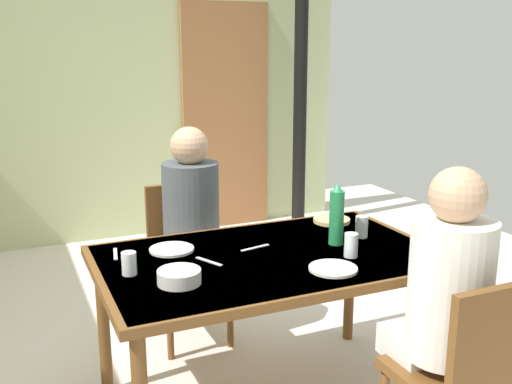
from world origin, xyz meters
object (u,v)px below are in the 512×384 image
at_px(chair_near_diner, 468,374).
at_px(serving_bowl_center, 179,277).
at_px(water_bottle_green_near, 337,216).
at_px(person_far_diner, 192,209).
at_px(chair_far_diner, 186,252).
at_px(person_near_diner, 447,285).
at_px(dining_table, 270,269).

relative_size(chair_near_diner, serving_bowl_center, 5.12).
bearing_deg(water_bottle_green_near, serving_bowl_center, -168.52).
xyz_separation_m(person_far_diner, serving_bowl_center, (-0.31, -0.83, -0.02)).
bearing_deg(person_far_diner, serving_bowl_center, 69.19).
height_order(chair_near_diner, water_bottle_green_near, water_bottle_green_near).
distance_m(chair_far_diner, person_near_diner, 1.60).
bearing_deg(water_bottle_green_near, person_far_diner, 126.06).
bearing_deg(water_bottle_green_near, chair_near_diner, -86.32).
relative_size(chair_near_diner, water_bottle_green_near, 3.03).
height_order(chair_far_diner, serving_bowl_center, chair_far_diner).
height_order(dining_table, person_far_diner, person_far_diner).
xyz_separation_m(person_far_diner, water_bottle_green_near, (0.48, -0.66, 0.08)).
bearing_deg(water_bottle_green_near, person_near_diner, -85.59).
height_order(chair_near_diner, chair_far_diner, same).
height_order(dining_table, serving_bowl_center, serving_bowl_center).
distance_m(chair_far_diner, person_far_diner, 0.31).
distance_m(dining_table, person_far_diner, 0.70).
distance_m(dining_table, serving_bowl_center, 0.49).
distance_m(person_near_diner, water_bottle_green_near, 0.69).
bearing_deg(person_near_diner, dining_table, 120.35).
relative_size(chair_near_diner, chair_far_diner, 1.00).
bearing_deg(dining_table, person_near_diner, -59.65).
distance_m(chair_near_diner, person_near_diner, 0.31).
distance_m(chair_far_diner, water_bottle_green_near, 1.01).
bearing_deg(person_near_diner, chair_near_diner, -90.00).
bearing_deg(chair_near_diner, serving_bowl_center, 142.25).
distance_m(person_far_diner, serving_bowl_center, 0.88).
bearing_deg(person_far_diner, chair_near_diner, 109.87).
height_order(person_far_diner, water_bottle_green_near, person_far_diner).
relative_size(person_far_diner, serving_bowl_center, 4.53).
xyz_separation_m(chair_far_diner, serving_bowl_center, (-0.31, -0.96, 0.26)).
xyz_separation_m(dining_table, serving_bowl_center, (-0.46, -0.15, 0.09)).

